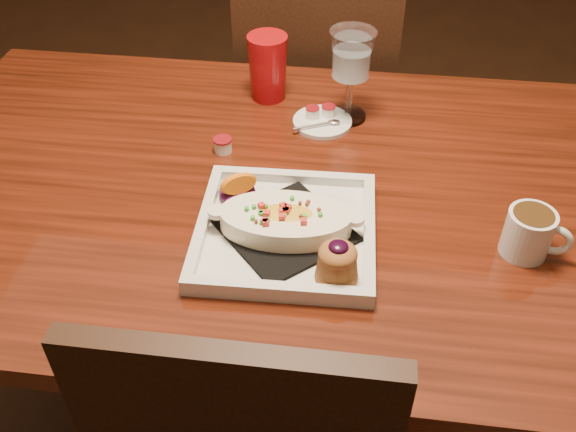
# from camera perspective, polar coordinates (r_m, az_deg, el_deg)

# --- Properties ---
(floor) EXTENTS (7.00, 7.00, 0.00)m
(floor) POSITION_cam_1_polar(r_m,az_deg,el_deg) (1.75, 0.02, -16.89)
(floor) COLOR #301D10
(floor) RESTS_ON ground
(table) EXTENTS (1.50, 0.90, 0.75)m
(table) POSITION_cam_1_polar(r_m,az_deg,el_deg) (1.24, 0.03, -0.79)
(table) COLOR #631E0E
(table) RESTS_ON floor
(chair_far) EXTENTS (0.42, 0.42, 0.93)m
(chair_far) POSITION_cam_1_polar(r_m,az_deg,el_deg) (1.83, 2.60, 8.98)
(chair_far) COLOR black
(chair_far) RESTS_ON floor
(plate) EXTENTS (0.30, 0.30, 0.08)m
(plate) POSITION_cam_1_polar(r_m,az_deg,el_deg) (1.05, 0.12, -1.13)
(plate) COLOR silver
(plate) RESTS_ON table
(coffee_mug) EXTENTS (0.11, 0.08, 0.08)m
(coffee_mug) POSITION_cam_1_polar(r_m,az_deg,el_deg) (1.09, 20.73, -1.34)
(coffee_mug) COLOR silver
(coffee_mug) RESTS_ON table
(goblet) EXTENTS (0.09, 0.09, 0.19)m
(goblet) POSITION_cam_1_polar(r_m,az_deg,el_deg) (1.30, 5.65, 13.65)
(goblet) COLOR silver
(goblet) RESTS_ON table
(saucer) EXTENTS (0.12, 0.12, 0.08)m
(saucer) POSITION_cam_1_polar(r_m,az_deg,el_deg) (1.34, 2.98, 8.52)
(saucer) COLOR silver
(saucer) RESTS_ON table
(creamer_loose) EXTENTS (0.04, 0.04, 0.03)m
(creamer_loose) POSITION_cam_1_polar(r_m,az_deg,el_deg) (1.26, -5.82, 6.31)
(creamer_loose) COLOR white
(creamer_loose) RESTS_ON table
(red_tumbler) EXTENTS (0.09, 0.09, 0.14)m
(red_tumbler) POSITION_cam_1_polar(r_m,az_deg,el_deg) (1.40, -1.80, 13.05)
(red_tumbler) COLOR #A30B10
(red_tumbler) RESTS_ON table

